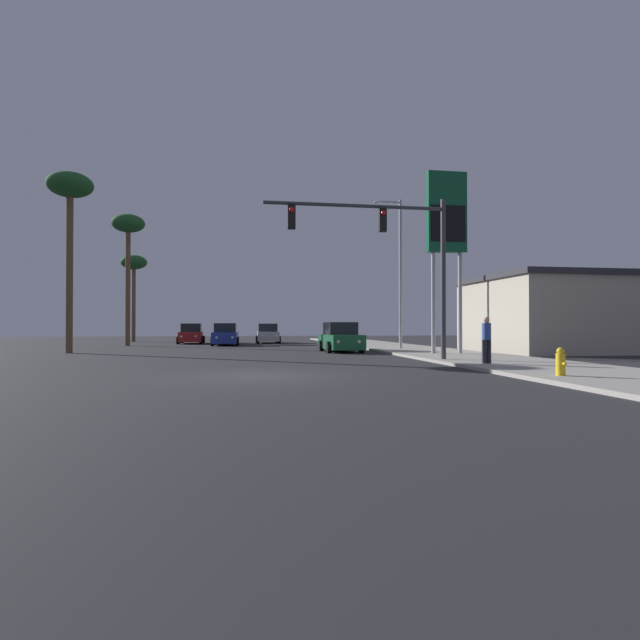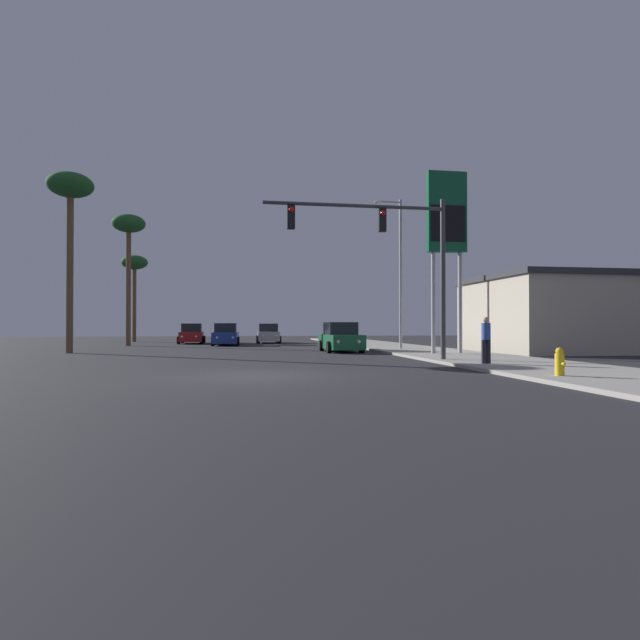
{
  "view_description": "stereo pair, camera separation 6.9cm",
  "coord_description": "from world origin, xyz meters",
  "px_view_note": "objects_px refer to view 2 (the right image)",
  "views": [
    {
      "loc": [
        -0.59,
        -14.7,
        1.45
      ],
      "look_at": [
        3.61,
        11.67,
        1.79
      ],
      "focal_mm": 28.0,
      "sensor_mm": 36.0,
      "label": 1
    },
    {
      "loc": [
        -0.52,
        -14.71,
        1.45
      ],
      "look_at": [
        3.61,
        11.67,
        1.79
      ],
      "focal_mm": 28.0,
      "sensor_mm": 36.0,
      "label": 2
    }
  ],
  "objects_px": {
    "traffic_light_mast": "(393,244)",
    "street_lamp": "(399,266)",
    "palm_tree_mid": "(129,232)",
    "palm_tree_near": "(70,196)",
    "car_silver": "(268,334)",
    "car_blue": "(226,335)",
    "pedestrian_on_sidewalk": "(486,338)",
    "gas_station_sign": "(447,222)",
    "car_green": "(341,338)",
    "car_black": "(225,334)",
    "palm_tree_far": "(134,267)",
    "car_red": "(192,334)",
    "fire_hydrant": "(560,362)"
  },
  "relations": [
    {
      "from": "car_silver",
      "to": "street_lamp",
      "type": "height_order",
      "value": "street_lamp"
    },
    {
      "from": "car_green",
      "to": "fire_hydrant",
      "type": "xyz_separation_m",
      "value": [
        2.92,
        -15.55,
        -0.27
      ]
    },
    {
      "from": "car_green",
      "to": "car_blue",
      "type": "xyz_separation_m",
      "value": [
        -6.77,
        10.74,
        0.0
      ]
    },
    {
      "from": "car_blue",
      "to": "fire_hydrant",
      "type": "height_order",
      "value": "car_blue"
    },
    {
      "from": "palm_tree_near",
      "to": "palm_tree_mid",
      "type": "bearing_deg",
      "value": 84.99
    },
    {
      "from": "car_silver",
      "to": "pedestrian_on_sidewalk",
      "type": "distance_m",
      "value": 27.67
    },
    {
      "from": "palm_tree_mid",
      "to": "palm_tree_near",
      "type": "xyz_separation_m",
      "value": [
        -0.88,
        -10.0,
        0.02
      ]
    },
    {
      "from": "traffic_light_mast",
      "to": "street_lamp",
      "type": "distance_m",
      "value": 10.4
    },
    {
      "from": "car_red",
      "to": "palm_tree_mid",
      "type": "relative_size",
      "value": 0.44
    },
    {
      "from": "traffic_light_mast",
      "to": "street_lamp",
      "type": "relative_size",
      "value": 0.82
    },
    {
      "from": "car_silver",
      "to": "palm_tree_near",
      "type": "relative_size",
      "value": 0.44
    },
    {
      "from": "car_blue",
      "to": "traffic_light_mast",
      "type": "xyz_separation_m",
      "value": [
        7.17,
        -19.38,
        3.97
      ]
    },
    {
      "from": "street_lamp",
      "to": "pedestrian_on_sidewalk",
      "type": "xyz_separation_m",
      "value": [
        -0.74,
        -12.34,
        -4.08
      ]
    },
    {
      "from": "car_silver",
      "to": "palm_tree_mid",
      "type": "distance_m",
      "value": 14.0
    },
    {
      "from": "car_green",
      "to": "car_silver",
      "type": "bearing_deg",
      "value": -80.25
    },
    {
      "from": "car_silver",
      "to": "car_green",
      "type": "distance_m",
      "value": 16.09
    },
    {
      "from": "palm_tree_near",
      "to": "palm_tree_far",
      "type": "relative_size",
      "value": 1.21
    },
    {
      "from": "traffic_light_mast",
      "to": "palm_tree_far",
      "type": "relative_size",
      "value": 0.91
    },
    {
      "from": "car_blue",
      "to": "palm_tree_near",
      "type": "distance_m",
      "value": 14.87
    },
    {
      "from": "fire_hydrant",
      "to": "palm_tree_mid",
      "type": "distance_m",
      "value": 32.34
    },
    {
      "from": "gas_station_sign",
      "to": "palm_tree_far",
      "type": "relative_size",
      "value": 1.11
    },
    {
      "from": "car_green",
      "to": "palm_tree_far",
      "type": "relative_size",
      "value": 0.54
    },
    {
      "from": "car_green",
      "to": "street_lamp",
      "type": "bearing_deg",
      "value": -164.92
    },
    {
      "from": "car_blue",
      "to": "car_black",
      "type": "relative_size",
      "value": 1.0
    },
    {
      "from": "gas_station_sign",
      "to": "car_red",
      "type": "bearing_deg",
      "value": 125.96
    },
    {
      "from": "pedestrian_on_sidewalk",
      "to": "street_lamp",
      "type": "bearing_deg",
      "value": 86.55
    },
    {
      "from": "car_blue",
      "to": "palm_tree_far",
      "type": "xyz_separation_m",
      "value": [
        -8.75,
        10.15,
        6.27
      ]
    },
    {
      "from": "car_red",
      "to": "traffic_light_mast",
      "type": "distance_m",
      "value": 26.12
    },
    {
      "from": "car_blue",
      "to": "palm_tree_mid",
      "type": "xyz_separation_m",
      "value": [
        -7.13,
        0.15,
        7.73
      ]
    },
    {
      "from": "car_black",
      "to": "traffic_light_mast",
      "type": "height_order",
      "value": "traffic_light_mast"
    },
    {
      "from": "car_black",
      "to": "street_lamp",
      "type": "bearing_deg",
      "value": 126.7
    },
    {
      "from": "street_lamp",
      "to": "palm_tree_near",
      "type": "xyz_separation_m",
      "value": [
        -18.58,
        -0.29,
        3.39
      ]
    },
    {
      "from": "car_black",
      "to": "palm_tree_near",
      "type": "height_order",
      "value": "palm_tree_near"
    },
    {
      "from": "car_silver",
      "to": "gas_station_sign",
      "type": "bearing_deg",
      "value": 112.2
    },
    {
      "from": "traffic_light_mast",
      "to": "pedestrian_on_sidewalk",
      "type": "height_order",
      "value": "traffic_light_mast"
    },
    {
      "from": "car_green",
      "to": "car_black",
      "type": "height_order",
      "value": "same"
    },
    {
      "from": "street_lamp",
      "to": "palm_tree_near",
      "type": "distance_m",
      "value": 18.89
    },
    {
      "from": "car_blue",
      "to": "gas_station_sign",
      "type": "xyz_separation_m",
      "value": [
        11.24,
        -15.19,
        5.86
      ]
    },
    {
      "from": "car_green",
      "to": "car_red",
      "type": "relative_size",
      "value": 1.0
    },
    {
      "from": "car_green",
      "to": "street_lamp",
      "type": "distance_m",
      "value": 5.9
    },
    {
      "from": "car_blue",
      "to": "street_lamp",
      "type": "height_order",
      "value": "street_lamp"
    },
    {
      "from": "street_lamp",
      "to": "gas_station_sign",
      "type": "relative_size",
      "value": 1.0
    },
    {
      "from": "pedestrian_on_sidewalk",
      "to": "car_silver",
      "type": "bearing_deg",
      "value": 103.26
    },
    {
      "from": "car_silver",
      "to": "pedestrian_on_sidewalk",
      "type": "bearing_deg",
      "value": 104.46
    },
    {
      "from": "palm_tree_near",
      "to": "car_green",
      "type": "bearing_deg",
      "value": -3.43
    },
    {
      "from": "fire_hydrant",
      "to": "car_black",
      "type": "bearing_deg",
      "value": 107.88
    },
    {
      "from": "pedestrian_on_sidewalk",
      "to": "palm_tree_far",
      "type": "xyz_separation_m",
      "value": [
        -18.58,
        32.06,
        6.0
      ]
    },
    {
      "from": "car_black",
      "to": "palm_tree_mid",
      "type": "bearing_deg",
      "value": 31.17
    },
    {
      "from": "car_silver",
      "to": "car_blue",
      "type": "xyz_separation_m",
      "value": [
        -3.48,
        -5.02,
        0.0
      ]
    },
    {
      "from": "car_red",
      "to": "palm_tree_near",
      "type": "height_order",
      "value": "palm_tree_near"
    }
  ]
}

